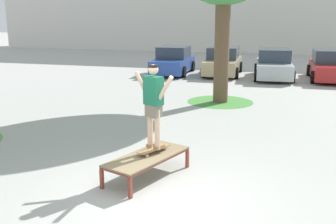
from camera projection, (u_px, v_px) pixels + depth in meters
ground_plane at (161, 201)px, 7.01m from camera, size 120.00×120.00×0.00m
skate_box at (147, 158)px, 7.93m from camera, size 1.36×2.05×0.46m
skateboard at (154, 149)px, 8.07m from camera, size 0.52×0.81×0.09m
skater at (154, 101)px, 7.84m from camera, size 0.94×0.49×1.69m
grass_patch_mid_back at (220, 102)px, 15.04m from camera, size 2.47×2.47×0.01m
car_blue at (173, 61)px, 22.22m from camera, size 2.04×4.26×1.50m
car_tan at (223, 62)px, 21.81m from camera, size 2.01×4.25×1.50m
car_silver at (274, 65)px, 20.55m from camera, size 2.13×4.31×1.50m
car_red at (330, 66)px, 20.01m from camera, size 1.98×4.23×1.50m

